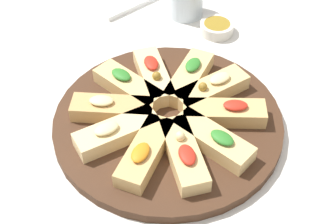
% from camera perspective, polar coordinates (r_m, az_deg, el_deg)
% --- Properties ---
extents(ground_plane, '(3.00, 3.00, 0.00)m').
position_cam_1_polar(ground_plane, '(0.80, 0.00, -1.61)').
color(ground_plane, silver).
extents(serving_board, '(0.39, 0.39, 0.02)m').
position_cam_1_polar(serving_board, '(0.79, 0.00, -1.16)').
color(serving_board, '#422819').
rests_on(serving_board, ground_plane).
extents(focaccia_slice_0, '(0.14, 0.11, 0.04)m').
position_cam_1_polar(focaccia_slice_0, '(0.72, -2.79, -4.92)').
color(focaccia_slice_0, tan).
rests_on(focaccia_slice_0, serving_board).
extents(focaccia_slice_1, '(0.09, 0.14, 0.04)m').
position_cam_1_polar(focaccia_slice_1, '(0.71, 1.93, -5.09)').
color(focaccia_slice_1, '#DBB775').
rests_on(focaccia_slice_1, serving_board).
extents(focaccia_slice_2, '(0.07, 0.14, 0.04)m').
position_cam_1_polar(focaccia_slice_2, '(0.74, 5.50, -3.40)').
color(focaccia_slice_2, '#DBB775').
rests_on(focaccia_slice_2, serving_board).
extents(focaccia_slice_3, '(0.14, 0.12, 0.04)m').
position_cam_1_polar(focaccia_slice_3, '(0.78, 6.92, -0.07)').
color(focaccia_slice_3, tan).
rests_on(focaccia_slice_3, serving_board).
extents(focaccia_slice_4, '(0.14, 0.05, 0.04)m').
position_cam_1_polar(focaccia_slice_4, '(0.81, 5.50, 2.64)').
color(focaccia_slice_4, '#DBB775').
rests_on(focaccia_slice_4, serving_board).
extents(focaccia_slice_5, '(0.14, 0.11, 0.04)m').
position_cam_1_polar(focaccia_slice_5, '(0.84, 2.61, 4.23)').
color(focaccia_slice_5, '#DBB775').
rests_on(focaccia_slice_5, serving_board).
extents(focaccia_slice_6, '(0.09, 0.14, 0.04)m').
position_cam_1_polar(focaccia_slice_6, '(0.84, -1.75, 4.43)').
color(focaccia_slice_6, '#E5C689').
rests_on(focaccia_slice_6, serving_board).
extents(focaccia_slice_7, '(0.07, 0.14, 0.04)m').
position_cam_1_polar(focaccia_slice_7, '(0.82, -4.87, 3.17)').
color(focaccia_slice_7, '#DBB775').
rests_on(focaccia_slice_7, serving_board).
extents(focaccia_slice_8, '(0.13, 0.12, 0.04)m').
position_cam_1_polar(focaccia_slice_8, '(0.78, -6.85, 0.41)').
color(focaccia_slice_8, tan).
rests_on(focaccia_slice_8, serving_board).
extents(focaccia_slice_9, '(0.14, 0.06, 0.04)m').
position_cam_1_polar(focaccia_slice_9, '(0.75, -6.27, -2.49)').
color(focaccia_slice_9, '#E5C689').
rests_on(focaccia_slice_9, serving_board).
extents(dipping_bowl, '(0.07, 0.07, 0.02)m').
position_cam_1_polar(dipping_bowl, '(1.00, 5.97, 10.21)').
color(dipping_bowl, silver).
rests_on(dipping_bowl, ground_plane).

